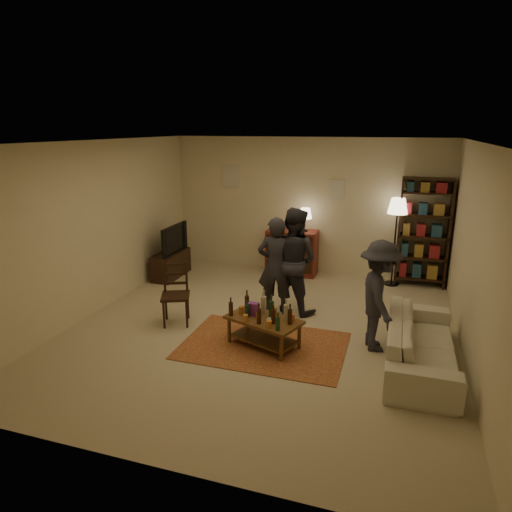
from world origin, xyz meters
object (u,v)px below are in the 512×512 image
at_px(person_by_sofa, 379,296).
at_px(dresser, 292,251).
at_px(coffee_table, 264,320).
at_px(person_right, 293,260).
at_px(bookshelf, 423,232).
at_px(sofa, 421,343).
at_px(person_left, 276,266).
at_px(tv_stand, 171,258).
at_px(floor_lamp, 397,212).
at_px(dining_chair, 176,291).

bearing_deg(person_by_sofa, dresser, 16.93).
xyz_separation_m(coffee_table, person_right, (0.08, 1.35, 0.47)).
bearing_deg(person_right, bookshelf, -117.96).
bearing_deg(sofa, person_left, 64.12).
height_order(tv_stand, floor_lamp, floor_lamp).
bearing_deg(tv_stand, bookshelf, 11.80).
bearing_deg(tv_stand, coffee_table, -41.19).
distance_m(person_left, person_right, 0.31).
xyz_separation_m(dresser, floor_lamp, (1.96, -0.06, 0.92)).
relative_size(dresser, person_left, 0.86).
bearing_deg(person_right, dresser, -58.43).
bearing_deg(dresser, person_right, -76.33).
relative_size(floor_lamp, person_by_sofa, 1.10).
height_order(dining_chair, dresser, dresser).
bearing_deg(coffee_table, person_by_sofa, 15.37).
xyz_separation_m(bookshelf, person_right, (-1.99, -1.93, -0.19)).
distance_m(sofa, person_right, 2.37).
bearing_deg(tv_stand, sofa, -25.34).
distance_m(bookshelf, person_left, 3.08).
height_order(coffee_table, person_by_sofa, person_by_sofa).
distance_m(dresser, bookshelf, 2.50).
relative_size(coffee_table, person_right, 0.66).
bearing_deg(person_by_sofa, person_right, 39.40).
bearing_deg(person_by_sofa, tv_stand, 48.90).
height_order(coffee_table, dining_chair, dining_chair).
distance_m(dining_chair, sofa, 3.54).
relative_size(floor_lamp, sofa, 0.79).
height_order(bookshelf, floor_lamp, bookshelf).
height_order(coffee_table, floor_lamp, floor_lamp).
bearing_deg(floor_lamp, person_by_sofa, -92.50).
xyz_separation_m(dresser, person_right, (0.45, -1.86, 0.37)).
distance_m(dining_chair, dresser, 3.07).
height_order(dining_chair, bookshelf, bookshelf).
xyz_separation_m(dining_chair, person_left, (1.35, 0.79, 0.29)).
xyz_separation_m(coffee_table, sofa, (2.02, 0.09, -0.07)).
bearing_deg(dresser, bookshelf, 1.57).
bearing_deg(tv_stand, person_by_sofa, -24.82).
distance_m(floor_lamp, person_by_sofa, 2.82).
bearing_deg(person_by_sofa, person_left, 48.97).
relative_size(sofa, person_left, 1.32).
height_order(tv_stand, bookshelf, bookshelf).
bearing_deg(dining_chair, sofa, -27.39).
distance_m(dresser, person_left, 2.09).
relative_size(dresser, sofa, 0.65).
bearing_deg(dining_chair, floor_lamp, 18.95).
xyz_separation_m(dining_chair, sofa, (3.52, -0.26, -0.20)).
bearing_deg(person_left, person_right, -148.00).
xyz_separation_m(tv_stand, floor_lamp, (4.21, 0.85, 1.01)).
distance_m(dining_chair, floor_lamp, 4.25).
height_order(dresser, bookshelf, bookshelf).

